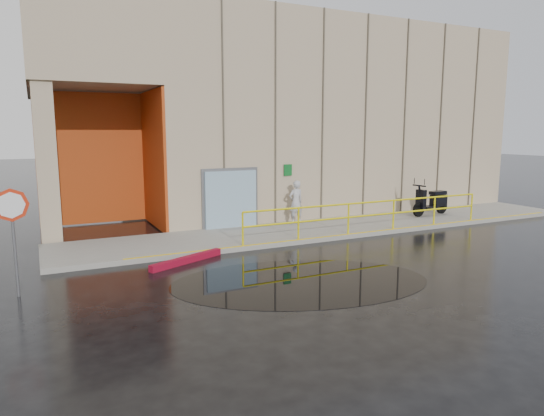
{
  "coord_description": "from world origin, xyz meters",
  "views": [
    {
      "loc": [
        -5.95,
        -9.92,
        3.53
      ],
      "look_at": [
        0.4,
        3.0,
        1.24
      ],
      "focal_mm": 32.0,
      "sensor_mm": 36.0,
      "label": 1
    }
  ],
  "objects": [
    {
      "name": "person",
      "position": [
        2.6,
        5.49,
        0.95
      ],
      "size": [
        0.62,
        0.44,
        1.6
      ],
      "primitive_type": "imported",
      "rotation": [
        0.0,
        0.0,
        3.25
      ],
      "color": "#ADADB2",
      "rests_on": "sidewalk"
    },
    {
      "name": "sidewalk",
      "position": [
        4.0,
        4.5,
        0.07
      ],
      "size": [
        20.0,
        3.0,
        0.15
      ],
      "primitive_type": "cube",
      "color": "gray",
      "rests_on": "ground"
    },
    {
      "name": "guardrail",
      "position": [
        4.25,
        3.15,
        0.68
      ],
      "size": [
        9.56,
        0.06,
        1.03
      ],
      "color": "yellow",
      "rests_on": "sidewalk"
    },
    {
      "name": "ground",
      "position": [
        0.0,
        0.0,
        0.0
      ],
      "size": [
        120.0,
        120.0,
        0.0
      ],
      "primitive_type": "plane",
      "color": "black",
      "rests_on": "ground"
    },
    {
      "name": "scooter",
      "position": [
        8.43,
        4.68,
        1.03
      ],
      "size": [
        2.02,
        0.86,
        1.53
      ],
      "rotation": [
        0.0,
        0.0,
        0.12
      ],
      "color": "black",
      "rests_on": "sidewalk"
    },
    {
      "name": "red_curb",
      "position": [
        -2.42,
        2.5,
        0.09
      ],
      "size": [
        2.25,
        1.18,
        0.18
      ],
      "primitive_type": "cube",
      "rotation": [
        0.0,
        0.0,
        0.44
      ],
      "color": "maroon",
      "rests_on": "ground"
    },
    {
      "name": "puddle",
      "position": [
        -0.46,
        -0.29,
        0.0
      ],
      "size": [
        6.96,
        5.37,
        0.01
      ],
      "primitive_type": "cube",
      "rotation": [
        0.0,
        0.0,
        -0.29
      ],
      "color": "black",
      "rests_on": "ground"
    },
    {
      "name": "building",
      "position": [
        5.1,
        10.98,
        4.21
      ],
      "size": [
        20.0,
        10.17,
        8.0
      ],
      "color": "tan",
      "rests_on": "ground"
    },
    {
      "name": "stop_sign",
      "position": [
        -6.44,
        1.47,
        1.73
      ],
      "size": [
        0.7,
        0.19,
        2.35
      ],
      "rotation": [
        0.0,
        0.0,
        -0.18
      ],
      "color": "slate",
      "rests_on": "ground"
    }
  ]
}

